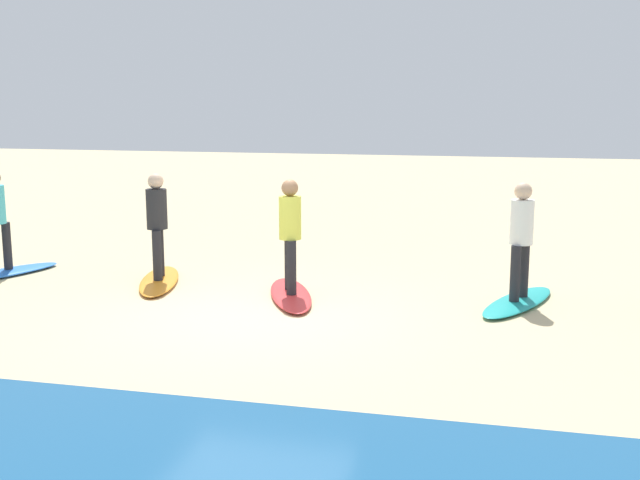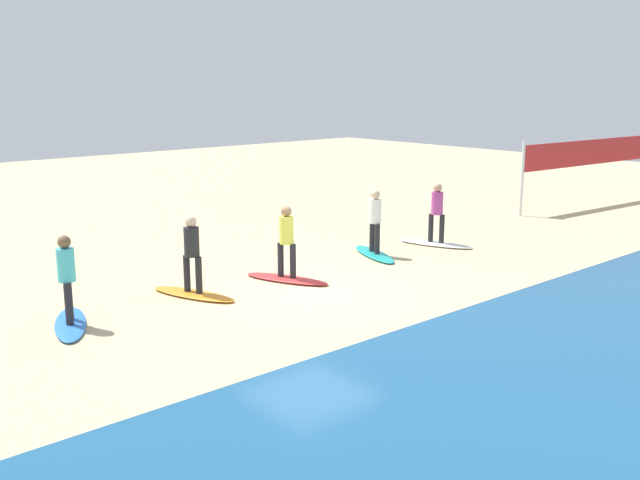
{
  "view_description": "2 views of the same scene",
  "coord_description": "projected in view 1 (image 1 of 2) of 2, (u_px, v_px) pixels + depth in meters",
  "views": [
    {
      "loc": [
        -3.24,
        9.6,
        2.87
      ],
      "look_at": [
        -0.63,
        -1.27,
        0.84
      ],
      "focal_mm": 43.97,
      "sensor_mm": 36.0,
      "label": 1
    },
    {
      "loc": [
        9.96,
        11.51,
        4.52
      ],
      "look_at": [
        -0.21,
        0.09,
        1.14
      ],
      "focal_mm": 41.32,
      "sensor_mm": 36.0,
      "label": 2
    }
  ],
  "objects": [
    {
      "name": "surfboard_red",
      "position": [
        291.0,
        295.0,
        11.4
      ],
      "size": [
        1.29,
        2.16,
        0.09
      ],
      "primitive_type": "ellipsoid",
      "rotation": [
        0.0,
        0.0,
        1.94
      ],
      "color": "red",
      "rests_on": "ground"
    },
    {
      "name": "surfboard_teal",
      "position": [
        518.0,
        302.0,
        11.0
      ],
      "size": [
        1.3,
        2.16,
        0.09
      ],
      "primitive_type": "ellipsoid",
      "rotation": [
        0.0,
        0.0,
        1.19
      ],
      "color": "teal",
      "rests_on": "ground"
    },
    {
      "name": "surfboard_blue",
      "position": [
        0.0,
        273.0,
        12.78
      ],
      "size": [
        1.36,
        2.15,
        0.09
      ],
      "primitive_type": "ellipsoid",
      "rotation": [
        0.0,
        0.0,
        1.15
      ],
      "color": "blue",
      "rests_on": "ground"
    },
    {
      "name": "surfboard_orange",
      "position": [
        159.0,
        281.0,
        12.27
      ],
      "size": [
        1.19,
        2.17,
        0.09
      ],
      "primitive_type": "ellipsoid",
      "rotation": [
        0.0,
        0.0,
        1.89
      ],
      "color": "orange",
      "rests_on": "ground"
    },
    {
      "name": "surfer_red",
      "position": [
        290.0,
        228.0,
        11.22
      ],
      "size": [
        0.32,
        0.44,
        1.64
      ],
      "color": "#232328",
      "rests_on": "surfboard_red"
    },
    {
      "name": "surfer_orange",
      "position": [
        157.0,
        218.0,
        12.1
      ],
      "size": [
        0.32,
        0.44,
        1.64
      ],
      "color": "#232328",
      "rests_on": "surfboard_orange"
    },
    {
      "name": "surfer_teal",
      "position": [
        521.0,
        232.0,
        10.82
      ],
      "size": [
        0.32,
        0.44,
        1.64
      ],
      "color": "#232328",
      "rests_on": "surfboard_teal"
    },
    {
      "name": "ground_plane",
      "position": [
        252.0,
        316.0,
        10.44
      ],
      "size": [
        60.0,
        60.0,
        0.0
      ],
      "primitive_type": "plane",
      "color": "#CCB789"
    }
  ]
}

